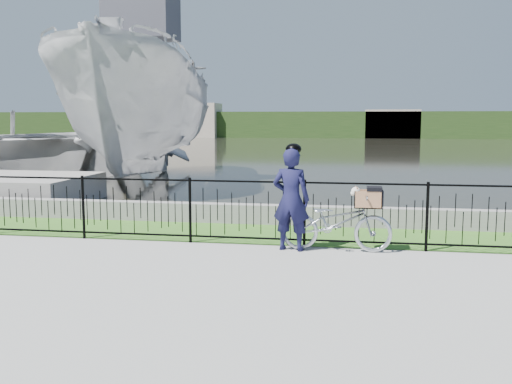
% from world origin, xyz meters
% --- Properties ---
extents(ground, '(120.00, 120.00, 0.00)m').
position_xyz_m(ground, '(0.00, 0.00, 0.00)').
color(ground, gray).
rests_on(ground, ground).
extents(grass_strip, '(60.00, 2.00, 0.01)m').
position_xyz_m(grass_strip, '(0.00, 2.60, 0.00)').
color(grass_strip, '#396A21').
rests_on(grass_strip, ground).
extents(water, '(120.00, 120.00, 0.00)m').
position_xyz_m(water, '(0.00, 33.00, 0.00)').
color(water, black).
rests_on(water, ground).
extents(quay_wall, '(60.00, 0.30, 0.40)m').
position_xyz_m(quay_wall, '(0.00, 3.60, 0.20)').
color(quay_wall, gray).
rests_on(quay_wall, ground).
extents(fence, '(14.00, 0.06, 1.15)m').
position_xyz_m(fence, '(0.00, 1.60, 0.58)').
color(fence, black).
rests_on(fence, ground).
extents(far_treeline, '(120.00, 6.00, 3.00)m').
position_xyz_m(far_treeline, '(0.00, 60.00, 1.50)').
color(far_treeline, '#294219').
rests_on(far_treeline, ground).
extents(far_building_left, '(8.00, 4.00, 4.00)m').
position_xyz_m(far_building_left, '(-18.00, 58.00, 2.00)').
color(far_building_left, '#B4A490').
rests_on(far_building_left, ground).
extents(far_building_right, '(6.00, 3.00, 3.20)m').
position_xyz_m(far_building_right, '(6.00, 58.50, 1.60)').
color(far_building_right, '#B4A490').
rests_on(far_building_right, ground).
extents(bicycle_rig, '(1.81, 0.63, 1.09)m').
position_xyz_m(bicycle_rig, '(1.55, 1.40, 0.49)').
color(bicycle_rig, silver).
rests_on(bicycle_rig, ground).
extents(cyclist, '(0.67, 0.49, 1.77)m').
position_xyz_m(cyclist, '(0.80, 1.33, 0.87)').
color(cyclist, '#131336').
rests_on(cyclist, ground).
extents(boat_near, '(6.30, 12.36, 6.36)m').
position_xyz_m(boat_near, '(-5.18, 10.48, 2.35)').
color(boat_near, '#B8B9B9').
rests_on(boat_near, water).
extents(boat_far, '(8.93, 12.27, 2.49)m').
position_xyz_m(boat_far, '(-9.44, 12.10, 1.25)').
color(boat_far, '#B8B9B9').
rests_on(boat_far, water).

